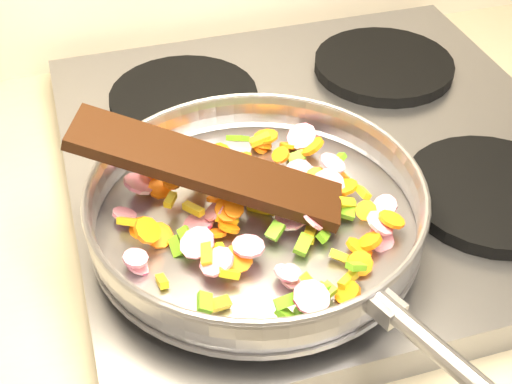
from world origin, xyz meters
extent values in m
cube|color=#939399|center=(-0.70, 1.67, 0.92)|extent=(0.60, 0.60, 0.04)
cylinder|color=black|center=(-0.84, 1.52, 0.95)|extent=(0.19, 0.19, 0.02)
cylinder|color=black|center=(-0.56, 1.52, 0.95)|extent=(0.19, 0.19, 0.02)
cylinder|color=black|center=(-0.84, 1.81, 0.95)|extent=(0.19, 0.19, 0.02)
cylinder|color=black|center=(-0.56, 1.81, 0.95)|extent=(0.19, 0.19, 0.02)
cylinder|color=#9E9EA5|center=(-0.82, 1.54, 0.96)|extent=(0.33, 0.33, 0.01)
torus|color=#9E9EA5|center=(-0.82, 1.54, 0.98)|extent=(0.37, 0.37, 0.04)
torus|color=#9E9EA5|center=(-0.82, 1.54, 1.00)|extent=(0.34, 0.34, 0.01)
cylinder|color=#9E9EA5|center=(-0.73, 1.30, 1.00)|extent=(0.08, 0.18, 0.02)
cube|color=#9E9EA5|center=(-0.76, 1.38, 0.99)|extent=(0.03, 0.04, 0.02)
cube|color=gold|center=(-0.85, 1.54, 0.98)|extent=(0.03, 0.01, 0.02)
cylinder|color=orange|center=(-0.87, 1.66, 0.97)|extent=(0.03, 0.03, 0.02)
cube|color=gold|center=(-0.86, 1.66, 0.97)|extent=(0.02, 0.01, 0.02)
cube|color=gold|center=(-0.95, 1.57, 0.97)|extent=(0.02, 0.02, 0.01)
cube|color=gold|center=(-0.90, 1.64, 0.97)|extent=(0.02, 0.02, 0.01)
cylinder|color=orange|center=(-0.87, 1.53, 0.97)|extent=(0.03, 0.03, 0.02)
cylinder|color=#BD124F|center=(-0.75, 1.58, 0.97)|extent=(0.03, 0.03, 0.02)
cylinder|color=orange|center=(-0.91, 1.63, 0.98)|extent=(0.03, 0.03, 0.02)
cylinder|color=#BD124F|center=(-0.95, 1.58, 0.97)|extent=(0.03, 0.03, 0.02)
cube|color=gold|center=(-0.71, 1.54, 0.98)|extent=(0.01, 0.02, 0.02)
cylinder|color=#BD124F|center=(-0.81, 1.41, 0.98)|extent=(0.04, 0.04, 0.02)
cylinder|color=orange|center=(-0.72, 1.55, 0.97)|extent=(0.04, 0.04, 0.02)
cylinder|color=orange|center=(-0.82, 1.63, 0.97)|extent=(0.03, 0.04, 0.03)
cube|color=gold|center=(-0.81, 1.56, 0.97)|extent=(0.03, 0.02, 0.01)
cylinder|color=orange|center=(-0.78, 1.66, 0.98)|extent=(0.03, 0.03, 0.01)
cylinder|color=#BD124F|center=(-0.95, 1.51, 0.97)|extent=(0.03, 0.04, 0.02)
cylinder|color=orange|center=(-0.73, 1.47, 0.97)|extent=(0.02, 0.03, 0.02)
cylinder|color=#BD124F|center=(-0.70, 1.52, 0.97)|extent=(0.03, 0.03, 0.02)
cube|color=gold|center=(-0.90, 1.58, 0.98)|extent=(0.02, 0.02, 0.01)
cylinder|color=orange|center=(-0.77, 1.62, 0.98)|extent=(0.02, 0.02, 0.02)
cylinder|color=orange|center=(-0.87, 1.60, 0.98)|extent=(0.04, 0.04, 0.02)
cylinder|color=#BD124F|center=(-0.88, 1.48, 0.98)|extent=(0.04, 0.05, 0.02)
cylinder|color=orange|center=(-0.94, 1.56, 0.97)|extent=(0.03, 0.03, 0.02)
cylinder|color=#BD124F|center=(-0.70, 1.51, 0.98)|extent=(0.03, 0.03, 0.02)
cube|color=gold|center=(-0.87, 1.66, 0.98)|extent=(0.02, 0.01, 0.01)
cube|color=#589D1A|center=(-0.81, 1.65, 0.99)|extent=(0.03, 0.02, 0.02)
cylinder|color=#BD124F|center=(-0.93, 1.62, 0.98)|extent=(0.04, 0.04, 0.02)
cylinder|color=#BD124F|center=(-0.74, 1.65, 0.98)|extent=(0.03, 0.04, 0.03)
cube|color=#589D1A|center=(-0.84, 1.60, 0.97)|extent=(0.02, 0.02, 0.02)
cylinder|color=orange|center=(-0.88, 1.65, 0.97)|extent=(0.03, 0.03, 0.02)
cube|color=#589D1A|center=(-0.81, 1.60, 0.98)|extent=(0.02, 0.02, 0.01)
cylinder|color=orange|center=(-0.81, 1.63, 0.97)|extent=(0.03, 0.03, 0.01)
cube|color=gold|center=(-0.76, 1.56, 0.97)|extent=(0.03, 0.02, 0.01)
cylinder|color=orange|center=(-0.85, 1.54, 0.99)|extent=(0.03, 0.03, 0.02)
cylinder|color=orange|center=(-0.75, 1.54, 0.97)|extent=(0.04, 0.03, 0.02)
cylinder|color=#BD124F|center=(-0.71, 1.49, 0.98)|extent=(0.03, 0.03, 0.02)
cylinder|color=#BD124F|center=(-0.83, 1.60, 0.98)|extent=(0.03, 0.05, 0.04)
cylinder|color=#BD124F|center=(-0.82, 1.45, 0.97)|extent=(0.03, 0.03, 0.02)
cylinder|color=#BD124F|center=(-0.89, 1.51, 0.98)|extent=(0.04, 0.04, 0.02)
cylinder|color=#BD124F|center=(-0.81, 1.56, 0.97)|extent=(0.03, 0.04, 0.02)
cylinder|color=orange|center=(-0.77, 1.42, 0.97)|extent=(0.03, 0.03, 0.02)
cylinder|color=#BD124F|center=(-0.86, 1.55, 0.98)|extent=(0.03, 0.03, 0.02)
cube|color=#589D1A|center=(-0.90, 1.43, 0.98)|extent=(0.02, 0.02, 0.01)
cylinder|color=#BD124F|center=(-0.82, 1.60, 0.98)|extent=(0.03, 0.03, 0.01)
cube|color=gold|center=(-0.79, 1.65, 0.98)|extent=(0.02, 0.01, 0.01)
cylinder|color=orange|center=(-0.70, 1.49, 0.98)|extent=(0.04, 0.04, 0.02)
cube|color=gold|center=(-0.88, 1.56, 0.98)|extent=(0.02, 0.02, 0.01)
cube|color=#589D1A|center=(-0.81, 1.51, 0.98)|extent=(0.02, 0.02, 0.01)
cylinder|color=orange|center=(-0.85, 1.53, 0.97)|extent=(0.03, 0.03, 0.02)
cylinder|color=#BD124F|center=(-0.73, 1.58, 0.98)|extent=(0.03, 0.03, 0.02)
cube|color=gold|center=(-0.80, 1.44, 0.98)|extent=(0.01, 0.03, 0.02)
cylinder|color=orange|center=(-0.92, 1.54, 0.97)|extent=(0.04, 0.04, 0.02)
cylinder|color=orange|center=(-0.86, 1.66, 0.97)|extent=(0.03, 0.03, 0.02)
cube|color=#589D1A|center=(-0.83, 1.41, 0.97)|extent=(0.02, 0.02, 0.02)
cube|color=gold|center=(-0.93, 1.49, 0.97)|extent=(0.01, 0.02, 0.01)
cube|color=#589D1A|center=(-0.82, 1.41, 0.97)|extent=(0.02, 0.03, 0.02)
cylinder|color=#BD124F|center=(-0.85, 1.49, 0.98)|extent=(0.03, 0.03, 0.01)
cube|color=#589D1A|center=(-0.82, 1.62, 0.98)|extent=(0.02, 0.02, 0.01)
cylinder|color=orange|center=(-0.84, 1.56, 0.98)|extent=(0.03, 0.03, 0.01)
cylinder|color=#BD124F|center=(-0.74, 1.56, 0.98)|extent=(0.04, 0.03, 0.03)
cube|color=gold|center=(-0.77, 1.66, 0.97)|extent=(0.01, 0.02, 0.01)
cylinder|color=#BD124F|center=(-0.88, 1.66, 0.97)|extent=(0.03, 0.03, 0.00)
cylinder|color=orange|center=(-0.75, 1.45, 0.97)|extent=(0.03, 0.03, 0.03)
cube|color=gold|center=(-0.86, 1.62, 0.98)|extent=(0.02, 0.02, 0.01)
cylinder|color=#BD124F|center=(-0.95, 1.51, 0.98)|extent=(0.03, 0.03, 0.01)
cube|color=#589D1A|center=(-0.77, 1.49, 0.97)|extent=(0.02, 0.02, 0.02)
cylinder|color=#BD124F|center=(-0.82, 1.46, 0.97)|extent=(0.03, 0.03, 0.02)
cylinder|color=#BD124F|center=(-0.76, 1.59, 0.97)|extent=(0.04, 0.04, 0.01)
cylinder|color=#BD124F|center=(-0.75, 1.54, 0.98)|extent=(0.03, 0.03, 0.01)
cube|color=#589D1A|center=(-0.73, 1.58, 0.97)|extent=(0.02, 0.02, 0.02)
cube|color=gold|center=(-0.75, 1.55, 0.97)|extent=(0.01, 0.03, 0.02)
cylinder|color=orange|center=(-0.83, 1.63, 0.98)|extent=(0.04, 0.04, 0.02)
cylinder|color=orange|center=(-0.85, 1.67, 0.97)|extent=(0.03, 0.03, 0.02)
cube|color=gold|center=(-0.73, 1.52, 0.98)|extent=(0.02, 0.01, 0.02)
cylinder|color=orange|center=(-0.92, 1.63, 0.97)|extent=(0.02, 0.02, 0.02)
cylinder|color=#BD124F|center=(-0.88, 1.55, 0.97)|extent=(0.04, 0.04, 0.02)
cube|color=gold|center=(-0.87, 1.49, 0.98)|extent=(0.02, 0.03, 0.02)
cylinder|color=orange|center=(-0.78, 1.65, 0.97)|extent=(0.03, 0.03, 0.02)
cube|color=gold|center=(-0.86, 1.65, 0.98)|extent=(0.02, 0.02, 0.01)
cylinder|color=orange|center=(-0.89, 1.60, 0.98)|extent=(0.03, 0.03, 0.02)
cylinder|color=orange|center=(-0.83, 1.61, 0.98)|extent=(0.03, 0.03, 0.01)
cylinder|color=orange|center=(-0.75, 1.57, 0.97)|extent=(0.03, 0.03, 0.01)
cylinder|color=orange|center=(-0.78, 1.65, 0.97)|extent=(0.02, 0.02, 0.02)
cylinder|color=orange|center=(-0.75, 1.65, 0.97)|extent=(0.03, 0.03, 0.01)
cube|color=#589D1A|center=(-0.79, 1.49, 0.97)|extent=(0.03, 0.03, 0.01)
cube|color=#589D1A|center=(-0.90, 1.53, 0.98)|extent=(0.01, 0.02, 0.02)
cube|color=#589D1A|center=(-0.80, 1.42, 0.97)|extent=(0.03, 0.02, 0.01)
cube|color=#589D1A|center=(-0.84, 1.57, 0.98)|extent=(0.02, 0.02, 0.01)
cylinder|color=orange|center=(-0.74, 1.47, 0.97)|extent=(0.03, 0.04, 0.02)
cube|color=#589D1A|center=(-0.83, 1.42, 0.98)|extent=(0.03, 0.01, 0.01)
cube|color=gold|center=(-0.76, 1.46, 0.97)|extent=(0.02, 0.02, 0.01)
cube|color=#589D1A|center=(-0.72, 1.59, 0.98)|extent=(0.02, 0.02, 0.02)
cube|color=gold|center=(-0.77, 1.43, 0.97)|extent=(0.02, 0.02, 0.01)
cube|color=gold|center=(-0.88, 1.49, 0.98)|extent=(0.02, 0.02, 0.01)
cube|color=#589D1A|center=(-0.76, 1.44, 0.98)|extent=(0.02, 0.01, 0.02)
cube|color=gold|center=(-0.89, 1.44, 0.97)|extent=(0.03, 0.02, 0.02)
cylinder|color=#BD124F|center=(-0.72, 1.48, 0.97)|extent=(0.04, 0.03, 0.02)
cube|color=gold|center=(-0.78, 1.50, 0.97)|extent=(0.02, 0.02, 0.01)
cube|color=gold|center=(-0.87, 1.47, 0.98)|extent=(0.02, 0.01, 0.02)
cylinder|color=orange|center=(-0.86, 1.56, 0.98)|extent=(0.03, 0.02, 0.02)
cylinder|color=#BD124F|center=(-0.85, 1.63, 0.97)|extent=(0.04, 0.03, 0.03)
cube|color=#589D1A|center=(-0.75, 1.62, 0.97)|extent=(0.02, 0.01, 0.01)
cylinder|color=orange|center=(-0.91, 1.61, 0.97)|extent=(0.03, 0.02, 0.02)
cylinder|color=orange|center=(-0.85, 1.61, 0.98)|extent=(0.03, 0.03, 0.02)
cube|color=#589D1A|center=(-0.80, 1.42, 0.98)|extent=(0.03, 0.02, 0.02)
cylinder|color=orange|center=(-0.86, 1.48, 0.98)|extent=(0.04, 0.04, 0.02)
cylinder|color=orange|center=(-0.85, 1.54, 0.98)|extent=(0.03, 0.03, 0.02)
cylinder|color=#BD124F|center=(-0.84, 1.60, 0.97)|extent=(0.04, 0.04, 0.02)
cube|color=#589D1A|center=(-0.91, 1.52, 0.97)|extent=(0.01, 0.02, 0.02)
cylinder|color=orange|center=(-0.93, 1.53, 0.99)|extent=(0.03, 0.03, 0.03)
cylinder|color=#BD124F|center=(-0.79, 1.52, 0.98)|extent=(0.05, 0.05, 0.02)
cylinder|color=orange|center=(-0.73, 1.63, 0.98)|extent=(0.04, 0.04, 0.03)
cube|color=gold|center=(-0.81, 1.55, 0.97)|extent=(0.02, 0.02, 0.01)
cylinder|color=orange|center=(-0.72, 1.51, 0.98)|extent=(0.03, 0.02, 0.02)
cylinder|color=orange|center=(-0.81, 1.60, 0.97)|extent=(0.03, 0.03, 0.01)
cylinder|color=orange|center=(-0.71, 1.59, 0.96)|extent=(0.03, 0.03, 0.02)
cylinder|color=#BD124F|center=(-0.78, 1.51, 0.98)|extent=(0.03, 0.04, 0.03)
cube|color=#589D1A|center=(-0.73, 1.52, 0.97)|extent=(0.02, 0.03, 0.01)
cylinder|color=#BD124F|center=(-0.90, 1.65, 0.97)|extent=(0.05, 0.05, 0.01)
cylinder|color=#BD124F|center=(-0.82, 1.55, 0.98)|extent=(0.03, 0.04, 0.02)
cube|color=black|center=(-0.86, 1.57, 1.02)|extent=(0.27, 0.16, 0.09)
camera|label=1|loc=(-0.97, 1.04, 1.45)|focal=50.00mm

